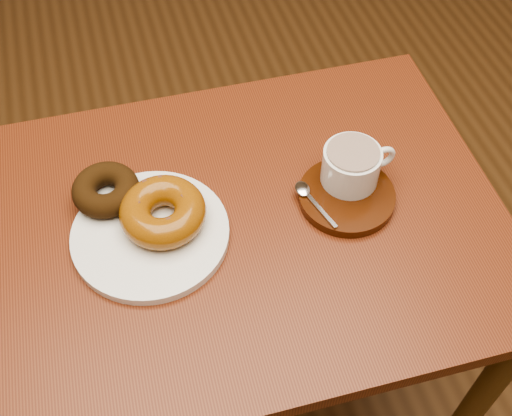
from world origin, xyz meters
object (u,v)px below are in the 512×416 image
object	(u,v)px
saucer	(347,196)
coffee_cup	(352,165)
donut_plate	(151,234)
cafe_table	(244,262)

from	to	relation	value
saucer	coffee_cup	world-z (taller)	coffee_cup
donut_plate	saucer	world-z (taller)	saucer
saucer	coffee_cup	xyz separation A→B (m)	(0.01, 0.03, 0.04)
donut_plate	cafe_table	bearing A→B (deg)	-3.09
donut_plate	saucer	xyz separation A→B (m)	(0.29, -0.01, 0.00)
donut_plate	coffee_cup	world-z (taller)	coffee_cup
coffee_cup	donut_plate	bearing A→B (deg)	-179.49
cafe_table	saucer	size ratio (longest dim) A/B	5.45
cafe_table	saucer	xyz separation A→B (m)	(0.16, -0.01, 0.12)
cafe_table	donut_plate	distance (m)	0.18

